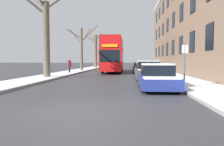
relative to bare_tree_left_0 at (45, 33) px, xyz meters
name	(u,v)px	position (x,y,z in m)	size (l,w,h in m)	color
ground_plane	(74,112)	(5.63, -12.34, -4.02)	(320.00, 320.00, 0.00)	#38383D
sidewalk_left	(101,66)	(-0.16, 40.66, -3.94)	(2.86, 130.00, 0.16)	gray
sidewalk_right	(143,66)	(11.41, 40.66, -3.94)	(2.86, 130.00, 0.16)	gray
terrace_facade_right	(205,24)	(17.33, 10.63, 2.33)	(9.10, 36.70, 12.69)	#7A604C
bare_tree_left_0	(45,33)	(0.00, 0.00, 0.00)	(4.76, 3.25, 8.86)	brown
bare_tree_left_1	(82,47)	(0.28, 13.69, -0.37)	(4.57, 2.10, 6.86)	brown
bare_tree_left_2	(95,50)	(0.25, 28.05, -0.18)	(3.12, 2.20, 7.44)	brown
double_decker_bus	(113,54)	(5.25, 11.03, -1.48)	(2.54, 11.39, 4.51)	red
parked_car_0	(157,77)	(8.88, -6.79, -3.36)	(1.89, 4.34, 1.43)	navy
parked_car_1	(148,71)	(8.88, -1.28, -3.30)	(1.89, 4.35, 1.58)	#474C56
parked_car_2	(143,70)	(8.88, 3.99, -3.37)	(1.74, 4.09, 1.40)	slate
parked_car_3	(140,68)	(8.88, 9.14, -3.37)	(1.81, 4.25, 1.41)	black
parked_car_4	(138,67)	(8.88, 14.78, -3.41)	(1.70, 4.58, 1.31)	maroon
pedestrian_left_sidewalk	(69,65)	(0.08, 7.52, -3.03)	(0.39, 0.39, 1.80)	black
street_sign_post	(185,64)	(10.28, -7.10, -2.61)	(0.32, 0.07, 2.44)	#4C4F54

